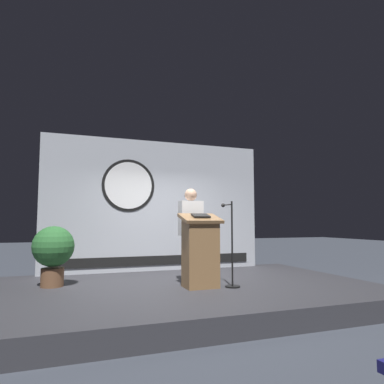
# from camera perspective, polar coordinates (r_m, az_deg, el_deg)

# --- Properties ---
(ground_plane) EXTENTS (40.00, 40.00, 0.00)m
(ground_plane) POSITION_cam_1_polar(r_m,az_deg,el_deg) (6.03, -1.43, -17.92)
(ground_plane) COLOR #383D47
(stage_platform) EXTENTS (6.40, 4.00, 0.30)m
(stage_platform) POSITION_cam_1_polar(r_m,az_deg,el_deg) (6.00, -1.43, -16.52)
(stage_platform) COLOR #333338
(stage_platform) RESTS_ON ground
(banner_display) EXTENTS (4.83, 0.12, 2.84)m
(banner_display) POSITION_cam_1_polar(r_m,az_deg,el_deg) (7.66, -5.91, -2.20)
(banner_display) COLOR #B2B7C1
(banner_display) RESTS_ON stage_platform
(podium) EXTENTS (0.64, 0.50, 1.20)m
(podium) POSITION_cam_1_polar(r_m,az_deg,el_deg) (5.66, 1.40, -9.73)
(podium) COLOR olive
(podium) RESTS_ON stage_platform
(speaker_person) EXTENTS (0.40, 0.26, 1.64)m
(speaker_person) POSITION_cam_1_polar(r_m,az_deg,el_deg) (6.10, -0.21, -6.98)
(speaker_person) COLOR black
(speaker_person) RESTS_ON stage_platform
(microphone_stand) EXTENTS (0.24, 0.49, 1.39)m
(microphone_stand) POSITION_cam_1_polar(r_m,az_deg,el_deg) (5.78, 6.47, -10.61)
(microphone_stand) COLOR black
(microphone_stand) RESTS_ON stage_platform
(potted_plant) EXTENTS (0.67, 0.67, 0.98)m
(potted_plant) POSITION_cam_1_polar(r_m,az_deg,el_deg) (6.17, -21.97, -8.88)
(potted_plant) COLOR brown
(potted_plant) RESTS_ON stage_platform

